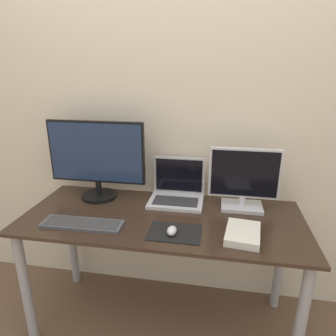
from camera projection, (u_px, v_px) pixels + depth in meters
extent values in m
cube|color=beige|center=(174.00, 110.00, 1.82)|extent=(7.00, 0.05, 2.50)
cube|color=#332319|center=(162.00, 217.00, 1.63)|extent=(1.51, 0.64, 0.02)
cylinder|color=#99999E|center=(26.00, 290.00, 1.62)|extent=(0.05, 0.05, 0.71)
cylinder|color=#99999E|center=(300.00, 327.00, 1.38)|extent=(0.05, 0.05, 0.71)
cylinder|color=#99999E|center=(72.00, 238.00, 2.11)|extent=(0.05, 0.05, 0.71)
cylinder|color=#99999E|center=(280.00, 259.00, 1.88)|extent=(0.05, 0.05, 0.71)
cylinder|color=black|center=(99.00, 196.00, 1.86)|extent=(0.22, 0.22, 0.02)
cylinder|color=black|center=(99.00, 187.00, 1.84)|extent=(0.04, 0.04, 0.09)
cube|color=black|center=(96.00, 152.00, 1.78)|extent=(0.59, 0.02, 0.37)
cube|color=#1E2D4C|center=(95.00, 153.00, 1.76)|extent=(0.57, 0.01, 0.35)
cube|color=silver|center=(242.00, 206.00, 1.72)|extent=(0.23, 0.16, 0.02)
cylinder|color=silver|center=(242.00, 200.00, 1.70)|extent=(0.04, 0.04, 0.06)
cube|color=silver|center=(244.00, 173.00, 1.66)|extent=(0.39, 0.02, 0.28)
cube|color=black|center=(244.00, 174.00, 1.65)|extent=(0.36, 0.01, 0.26)
cube|color=silver|center=(176.00, 201.00, 1.78)|extent=(0.32, 0.24, 0.02)
cube|color=#2D2D33|center=(176.00, 201.00, 1.76)|extent=(0.26, 0.13, 0.00)
cube|color=silver|center=(179.00, 175.00, 1.86)|extent=(0.32, 0.01, 0.23)
cube|color=black|center=(179.00, 175.00, 1.85)|extent=(0.29, 0.00, 0.20)
cube|color=#4C4C51|center=(82.00, 224.00, 1.53)|extent=(0.42, 0.13, 0.02)
cube|color=#383838|center=(82.00, 222.00, 1.52)|extent=(0.39, 0.10, 0.00)
cube|color=black|center=(175.00, 232.00, 1.46)|extent=(0.26, 0.18, 0.00)
ellipsoid|color=silver|center=(172.00, 231.00, 1.44)|extent=(0.05, 0.07, 0.04)
cube|color=silver|center=(243.00, 234.00, 1.42)|extent=(0.18, 0.24, 0.04)
cube|color=white|center=(243.00, 234.00, 1.42)|extent=(0.18, 0.23, 0.03)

